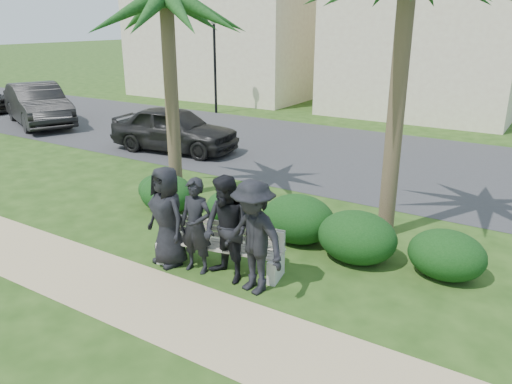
% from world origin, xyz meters
% --- Properties ---
extents(ground, '(160.00, 160.00, 0.00)m').
position_xyz_m(ground, '(0.00, 0.00, 0.00)').
color(ground, '#203E11').
rests_on(ground, ground).
extents(footpath, '(30.00, 1.60, 0.01)m').
position_xyz_m(footpath, '(0.00, -1.80, 0.00)').
color(footpath, tan).
rests_on(footpath, ground).
extents(asphalt_street, '(160.00, 8.00, 0.01)m').
position_xyz_m(asphalt_street, '(0.00, 8.00, 0.00)').
color(asphalt_street, '#2D2D30').
rests_on(asphalt_street, ground).
extents(stucco_bldg_left, '(10.40, 8.40, 7.30)m').
position_xyz_m(stucco_bldg_left, '(-12.00, 18.00, 3.66)').
color(stucco_bldg_left, beige).
rests_on(stucco_bldg_left, ground).
extents(stucco_bldg_right, '(8.40, 8.40, 7.30)m').
position_xyz_m(stucco_bldg_right, '(-1.00, 18.00, 3.66)').
color(stucco_bldg_right, beige).
rests_on(stucco_bldg_right, ground).
extents(street_lamp, '(0.36, 0.36, 4.29)m').
position_xyz_m(street_lamp, '(-9.00, 12.00, 2.94)').
color(street_lamp, black).
rests_on(street_lamp, ground).
extents(park_bench, '(2.33, 0.95, 0.78)m').
position_xyz_m(park_bench, '(0.27, -0.33, 0.35)').
color(park_bench, '#B0A694').
rests_on(park_bench, ground).
extents(man_a, '(0.99, 0.76, 1.80)m').
position_xyz_m(man_a, '(-0.62, -0.67, 0.90)').
color(man_a, black).
rests_on(man_a, ground).
extents(man_b, '(0.65, 0.46, 1.68)m').
position_xyz_m(man_b, '(-0.01, -0.62, 0.84)').
color(man_b, black).
rests_on(man_b, ground).
extents(man_c, '(1.03, 0.90, 1.80)m').
position_xyz_m(man_c, '(0.60, -0.60, 0.90)').
color(man_c, black).
rests_on(man_c, ground).
extents(man_d, '(1.33, 0.94, 1.87)m').
position_xyz_m(man_d, '(1.17, -0.68, 0.93)').
color(man_d, black).
rests_on(man_d, ground).
extents(hedge_a, '(1.12, 0.93, 0.73)m').
position_xyz_m(hedge_a, '(-2.85, 1.53, 0.37)').
color(hedge_a, '#0E330E').
rests_on(hedge_a, ground).
extents(hedge_b, '(1.32, 1.09, 0.86)m').
position_xyz_m(hedge_b, '(-2.40, 1.28, 0.43)').
color(hedge_b, '#0E330E').
rests_on(hedge_b, ground).
extents(hedge_c, '(1.04, 0.86, 0.68)m').
position_xyz_m(hedge_c, '(-0.86, 1.53, 0.34)').
color(hedge_c, '#0E330E').
rests_on(hedge_c, ground).
extents(hedge_d, '(1.46, 1.20, 0.95)m').
position_xyz_m(hedge_d, '(0.86, 1.44, 0.48)').
color(hedge_d, '#0E330E').
rests_on(hedge_d, ground).
extents(hedge_e, '(1.44, 1.19, 0.94)m').
position_xyz_m(hedge_e, '(2.16, 1.24, 0.47)').
color(hedge_e, '#0E330E').
rests_on(hedge_e, ground).
extents(hedge_f, '(1.29, 1.07, 0.84)m').
position_xyz_m(hedge_f, '(3.66, 1.47, 0.42)').
color(hedge_f, '#0E330E').
rests_on(hedge_f, ground).
extents(car_a, '(4.48, 2.28, 1.46)m').
position_xyz_m(car_a, '(-5.89, 5.55, 0.73)').
color(car_a, black).
rests_on(car_a, ground).
extents(car_b, '(5.36, 3.62, 1.67)m').
position_xyz_m(car_b, '(-13.51, 5.87, 0.84)').
color(car_b, black).
rests_on(car_b, ground).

